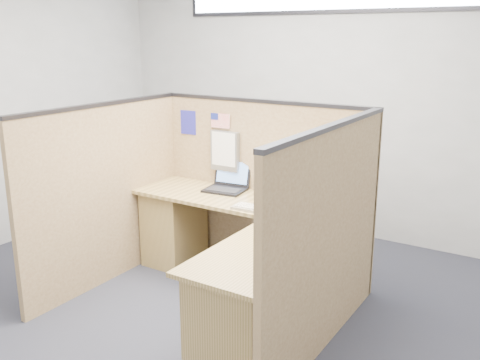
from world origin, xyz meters
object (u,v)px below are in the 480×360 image
Objects in this scene: l_desk at (237,257)px; mouse at (281,211)px; keyboard at (259,209)px; laptop at (229,183)px.

mouse is at bearing 39.18° from l_desk.
keyboard is (0.08, 0.19, 0.35)m from l_desk.
l_desk is at bearing -140.82° from mouse.
laptop is 3.24× the size of mouse.
l_desk is 4.43× the size of keyboard.
keyboard reaches higher than l_desk.
mouse reaches higher than keyboard.
l_desk is 5.23× the size of laptop.
l_desk is 0.41m from keyboard.
laptop reaches higher than keyboard.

